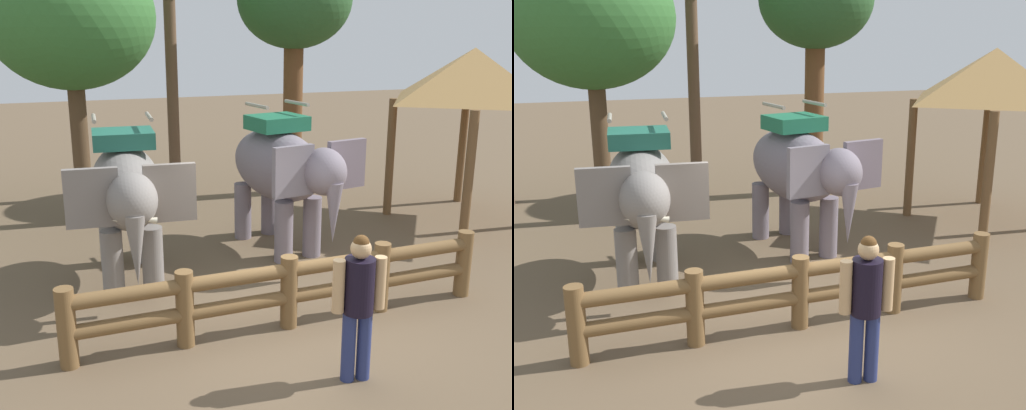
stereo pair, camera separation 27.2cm
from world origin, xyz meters
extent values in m
plane|color=brown|center=(0.00, 0.00, 0.00)|extent=(60.00, 60.00, 0.00)
cylinder|color=brown|center=(-2.98, 0.07, 0.53)|extent=(0.24, 0.24, 1.05)
cylinder|color=brown|center=(-1.49, 0.13, 0.53)|extent=(0.24, 0.24, 1.05)
cylinder|color=brown|center=(0.00, 0.19, 0.53)|extent=(0.24, 0.24, 1.05)
cylinder|color=brown|center=(1.49, 0.25, 0.53)|extent=(0.24, 0.24, 1.05)
cylinder|color=brown|center=(2.98, 0.31, 0.53)|extent=(0.24, 0.24, 1.05)
cylinder|color=brown|center=(0.00, 0.19, 0.45)|extent=(5.96, 0.44, 0.20)
cylinder|color=brown|center=(0.00, 0.19, 0.85)|extent=(5.96, 0.44, 0.20)
cylinder|color=gray|center=(-1.60, 1.90, 0.56)|extent=(0.33, 0.33, 1.11)
cylinder|color=gray|center=(-2.21, 1.94, 0.56)|extent=(0.33, 0.33, 1.11)
cylinder|color=gray|center=(-1.51, 3.40, 0.56)|extent=(0.33, 0.33, 1.11)
cylinder|color=gray|center=(-2.12, 3.44, 0.56)|extent=(0.33, 0.33, 1.11)
ellipsoid|color=gray|center=(-1.86, 2.67, 1.60)|extent=(1.27, 2.57, 1.30)
ellipsoid|color=gray|center=(-1.96, 1.19, 1.76)|extent=(0.76, 0.88, 0.79)
cube|color=gray|center=(-1.41, 1.26, 1.81)|extent=(0.75, 0.16, 0.83)
cube|color=gray|center=(-2.49, 1.33, 1.81)|extent=(0.75, 0.16, 0.83)
cone|color=gray|center=(-1.98, 0.90, 1.13)|extent=(0.30, 0.30, 1.02)
cone|color=beige|center=(-1.82, 0.97, 1.53)|extent=(0.34, 0.11, 0.14)
cone|color=beige|center=(-2.12, 0.99, 1.53)|extent=(0.34, 0.11, 0.14)
cube|color=#256955|center=(-1.86, 2.67, 2.38)|extent=(1.00, 0.89, 0.26)
cylinder|color=#A59E8C|center=(-1.44, 2.64, 2.71)|extent=(0.11, 0.75, 0.06)
cylinder|color=#A59E8C|center=(-2.28, 2.70, 2.71)|extent=(0.11, 0.75, 0.06)
cylinder|color=slate|center=(1.46, 2.69, 0.56)|extent=(0.34, 0.34, 1.12)
cylinder|color=slate|center=(0.85, 2.57, 0.56)|extent=(0.34, 0.34, 1.12)
cylinder|color=slate|center=(1.17, 4.17, 0.56)|extent=(0.34, 0.34, 1.12)
cylinder|color=slate|center=(0.56, 4.05, 0.56)|extent=(0.34, 0.34, 1.12)
ellipsoid|color=slate|center=(1.01, 3.37, 1.61)|extent=(1.58, 2.69, 1.31)
ellipsoid|color=slate|center=(1.30, 1.91, 1.77)|extent=(0.86, 0.96, 0.80)
cube|color=slate|center=(1.81, 2.12, 1.82)|extent=(0.75, 0.25, 0.84)
cube|color=slate|center=(0.74, 1.91, 1.82)|extent=(0.75, 0.25, 0.84)
cone|color=slate|center=(1.35, 1.62, 1.13)|extent=(0.30, 0.30, 1.03)
cube|color=#1F6C49|center=(1.01, 3.37, 2.39)|extent=(1.10, 1.01, 0.26)
cylinder|color=#A59E8C|center=(1.43, 3.45, 2.73)|extent=(0.21, 0.75, 0.07)
cylinder|color=#A59E8C|center=(0.59, 3.29, 2.73)|extent=(0.21, 0.75, 0.07)
cylinder|color=navy|center=(0.35, -1.34, 0.44)|extent=(0.17, 0.17, 0.87)
cylinder|color=navy|center=(0.15, -1.32, 0.44)|extent=(0.17, 0.17, 0.87)
cylinder|color=black|center=(0.25, -1.33, 1.21)|extent=(0.39, 0.39, 0.67)
cylinder|color=tan|center=(0.50, -1.36, 1.23)|extent=(0.14, 0.14, 0.64)
cylinder|color=tan|center=(0.00, -1.30, 1.23)|extent=(0.14, 0.14, 0.64)
sphere|color=tan|center=(0.25, -1.33, 1.66)|extent=(0.24, 0.24, 0.24)
sphere|color=#593819|center=(0.25, -1.33, 1.73)|extent=(0.19, 0.19, 0.19)
cylinder|color=brown|center=(6.33, 4.95, 1.30)|extent=(0.18, 0.18, 2.60)
cylinder|color=brown|center=(4.14, 4.55, 1.30)|extent=(0.18, 0.18, 2.60)
cylinder|color=brown|center=(4.55, 2.36, 1.30)|extent=(0.18, 0.18, 2.60)
pyramid|color=#B3874D|center=(5.44, 3.65, 3.14)|extent=(3.50, 3.50, 1.08)
cylinder|color=brown|center=(-2.34, 6.17, 1.67)|extent=(0.36, 0.36, 3.34)
ellipsoid|color=#346C2F|center=(-2.34, 6.17, 4.27)|extent=(3.38, 3.38, 2.87)
cylinder|color=brown|center=(2.84, 7.08, 1.99)|extent=(0.48, 0.48, 3.97)
cylinder|color=brown|center=(0.02, 7.98, 2.69)|extent=(0.29, 0.29, 5.37)
camera|label=1|loc=(-3.00, -7.15, 4.07)|focal=43.32mm
camera|label=2|loc=(-2.74, -7.24, 4.07)|focal=43.32mm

